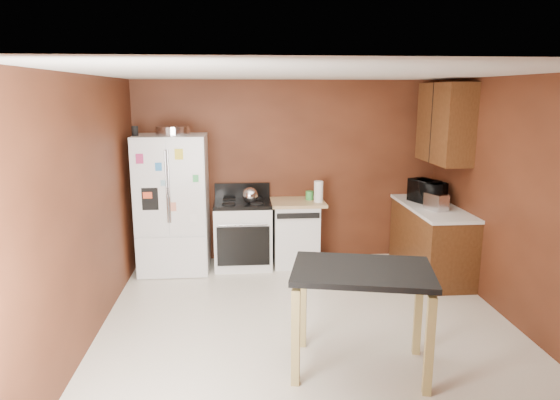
{
  "coord_description": "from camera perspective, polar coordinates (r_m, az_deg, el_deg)",
  "views": [
    {
      "loc": [
        -0.67,
        -4.61,
        2.34
      ],
      "look_at": [
        -0.22,
        0.85,
        1.15
      ],
      "focal_mm": 32.0,
      "sensor_mm": 36.0,
      "label": 1
    }
  ],
  "objects": [
    {
      "name": "floor",
      "position": [
        5.21,
        3.32,
        -14.39
      ],
      "size": [
        4.5,
        4.5,
        0.0
      ],
      "primitive_type": "plane",
      "color": "silver",
      "rests_on": "ground"
    },
    {
      "name": "ceiling",
      "position": [
        4.66,
        3.71,
        14.24
      ],
      "size": [
        4.5,
        4.5,
        0.0
      ],
      "primitive_type": "plane",
      "rotation": [
        3.14,
        0.0,
        0.0
      ],
      "color": "white",
      "rests_on": "ground"
    },
    {
      "name": "wall_back",
      "position": [
        6.98,
        0.89,
        3.3
      ],
      "size": [
        4.2,
        0.0,
        4.2
      ],
      "primitive_type": "plane",
      "rotation": [
        1.57,
        0.0,
        0.0
      ],
      "color": "#5D2B18",
      "rests_on": "ground"
    },
    {
      "name": "wall_front",
      "position": [
        2.69,
        10.45,
        -11.82
      ],
      "size": [
        4.2,
        0.0,
        4.2
      ],
      "primitive_type": "plane",
      "rotation": [
        -1.57,
        0.0,
        0.0
      ],
      "color": "#5D2B18",
      "rests_on": "ground"
    },
    {
      "name": "wall_left",
      "position": [
        4.95,
        -21.34,
        -1.28
      ],
      "size": [
        0.0,
        4.5,
        4.5
      ],
      "primitive_type": "plane",
      "rotation": [
        1.57,
        0.0,
        1.57
      ],
      "color": "#5D2B18",
      "rests_on": "ground"
    },
    {
      "name": "wall_right",
      "position": [
        5.49,
        25.76,
        -0.39
      ],
      "size": [
        0.0,
        4.5,
        4.5
      ],
      "primitive_type": "plane",
      "rotation": [
        1.57,
        0.0,
        -1.57
      ],
      "color": "#5D2B18",
      "rests_on": "ground"
    },
    {
      "name": "roasting_pan",
      "position": [
        6.55,
        -12.16,
        7.77
      ],
      "size": [
        0.44,
        0.44,
        0.11
      ],
      "primitive_type": "cylinder",
      "color": "silver",
      "rests_on": "refrigerator"
    },
    {
      "name": "pen_cup",
      "position": [
        6.53,
        -16.25,
        7.59
      ],
      "size": [
        0.08,
        0.08,
        0.12
      ],
      "primitive_type": "cylinder",
      "color": "black",
      "rests_on": "refrigerator"
    },
    {
      "name": "kettle",
      "position": [
        6.58,
        -3.44,
        0.55
      ],
      "size": [
        0.21,
        0.21,
        0.21
      ],
      "primitive_type": "sphere",
      "color": "silver",
      "rests_on": "gas_range"
    },
    {
      "name": "paper_towel",
      "position": [
        6.69,
        4.42,
        0.96
      ],
      "size": [
        0.16,
        0.16,
        0.28
      ],
      "primitive_type": "cylinder",
      "rotation": [
        0.0,
        0.0,
        -0.4
      ],
      "color": "white",
      "rests_on": "dishwasher"
    },
    {
      "name": "green_canister",
      "position": [
        6.84,
        3.4,
        0.53
      ],
      "size": [
        0.12,
        0.12,
        0.12
      ],
      "primitive_type": "cylinder",
      "rotation": [
        0.0,
        0.0,
        -0.11
      ],
      "color": "green",
      "rests_on": "dishwasher"
    },
    {
      "name": "toaster",
      "position": [
        6.48,
        17.43,
        -0.2
      ],
      "size": [
        0.26,
        0.32,
        0.2
      ],
      "primitive_type": "cube",
      "rotation": [
        0.0,
        0.0,
        0.35
      ],
      "color": "silver",
      "rests_on": "right_cabinets"
    },
    {
      "name": "microwave",
      "position": [
        6.87,
        16.45,
        0.83
      ],
      "size": [
        0.49,
        0.58,
        0.27
      ],
      "primitive_type": "imported",
      "rotation": [
        0.0,
        0.0,
        1.95
      ],
      "color": "black",
      "rests_on": "right_cabinets"
    },
    {
      "name": "refrigerator",
      "position": [
        6.69,
        -12.12,
        -0.42
      ],
      "size": [
        0.9,
        0.8,
        1.8
      ],
      "color": "white",
      "rests_on": "ground"
    },
    {
      "name": "gas_range",
      "position": [
        6.8,
        -4.25,
        -3.78
      ],
      "size": [
        0.76,
        0.68,
        1.1
      ],
      "color": "white",
      "rests_on": "ground"
    },
    {
      "name": "dishwasher",
      "position": [
        6.87,
        1.78,
        -3.67
      ],
      "size": [
        0.78,
        0.63,
        0.89
      ],
      "color": "white",
      "rests_on": "ground"
    },
    {
      "name": "right_cabinets",
      "position": [
        6.74,
        17.28,
        -0.54
      ],
      "size": [
        0.63,
        1.58,
        2.45
      ],
      "color": "#5C3319",
      "rests_on": "ground"
    },
    {
      "name": "island",
      "position": [
        4.27,
        9.33,
        -9.57
      ],
      "size": [
        1.29,
        0.99,
        0.91
      ],
      "color": "black",
      "rests_on": "ground"
    }
  ]
}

